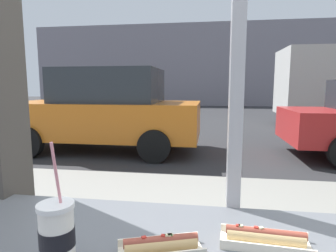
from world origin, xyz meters
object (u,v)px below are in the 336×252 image
at_px(hotdog_tray_near, 161,246).
at_px(hotdog_tray_far, 265,238).
at_px(parked_car_orange, 106,110).
at_px(soda_cup_right, 57,236).

bearing_deg(hotdog_tray_near, hotdog_tray_far, 16.06).
bearing_deg(parked_car_orange, hotdog_tray_far, -65.02).
bearing_deg(hotdog_tray_near, parked_car_orange, 112.03).
xyz_separation_m(soda_cup_right, hotdog_tray_near, (0.24, 0.11, -0.07)).
relative_size(soda_cup_right, hotdog_tray_far, 1.28).
height_order(soda_cup_right, parked_car_orange, parked_car_orange).
xyz_separation_m(hotdog_tray_near, hotdog_tray_far, (0.29, 0.08, -0.00)).
xyz_separation_m(soda_cup_right, parked_car_orange, (-1.93, 5.46, -0.16)).
xyz_separation_m(soda_cup_right, hotdog_tray_far, (0.53, 0.19, -0.07)).
bearing_deg(hotdog_tray_far, hotdog_tray_near, -163.94).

